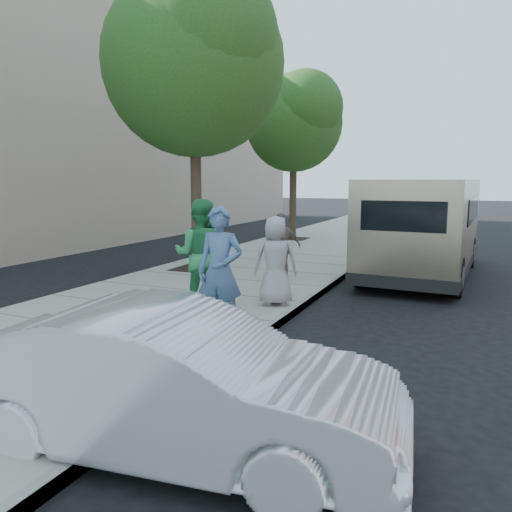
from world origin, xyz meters
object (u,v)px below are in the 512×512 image
Objects in this scene: person_officer at (220,271)px; person_gray_shirt at (276,261)px; sedan at (175,383)px; tree_far at (295,119)px; person_striped_polo at (282,247)px; tree_near at (195,58)px; person_green_shirt at (201,254)px; parking_meter at (276,254)px; van at (424,225)px.

person_officer is 1.16× the size of person_gray_shirt.
person_officer is (-1.09, 2.94, 0.45)m from sedan.
sedan is at bearing -74.41° from tree_far.
person_striped_polo is at bearing -72.47° from tree_far.
person_gray_shirt is (3.31, -2.81, -4.55)m from tree_near.
tree_near is 6.06m from person_green_shirt.
tree_near is 5.32m from person_striped_polo.
person_gray_shirt is at bearing -82.07° from parking_meter.
parking_meter reaches higher than sedan.
person_gray_shirt is (-2.19, -5.05, -0.33)m from van.
van is at bearing -44.29° from tree_far.
person_green_shirt is at bearing 10.35° from person_gray_shirt.
parking_meter is (3.14, -2.34, -4.49)m from tree_near.
person_striped_polo is (0.47, 2.95, -0.21)m from person_green_shirt.
tree_near is at bearing -155.06° from van.
tree_near is at bearing 22.34° from sedan.
person_gray_shirt is (-0.99, 4.99, 0.32)m from sedan.
tree_near reaches higher than person_officer.
tree_near is at bearing 117.26° from person_officer.
van is (2.36, 4.58, 0.27)m from parking_meter.
van is at bearing 51.02° from parking_meter.
person_gray_shirt is at bearing -110.66° from van.
parking_meter is 5.16m from van.
tree_near is 7.28m from van.
tree_far is 3.23× the size of person_green_shirt.
van reaches higher than parking_meter.
parking_meter is 5.60m from sedan.
tree_far is (-0.00, 7.60, -0.66)m from tree_near.
person_officer reaches higher than sedan.
person_gray_shirt is (0.17, -0.47, -0.06)m from parking_meter.
person_officer is 1.23× the size of person_striped_polo.
person_green_shirt is (-3.36, -5.83, -0.17)m from van.
person_striped_polo is (-0.70, 2.18, -0.05)m from person_gray_shirt.
sedan is 5.10m from person_gray_shirt.
tree_near is 4.72× the size of person_striped_polo.
parking_meter is 0.50m from person_gray_shirt.
van reaches higher than person_officer.
person_green_shirt is (2.14, -3.59, -4.39)m from tree_near.
person_officer is 2.06m from person_gray_shirt.
sedan is at bearing -94.00° from van.
van reaches higher than person_striped_polo.
sedan is 2.05× the size of person_green_shirt.
person_striped_polo is (2.60, -0.64, -4.60)m from tree_near.
person_gray_shirt is at bearing -40.41° from tree_near.
tree_near reaches higher than person_green_shirt.
tree_near is 4.46× the size of person_gray_shirt.
person_gray_shirt reaches higher than person_striped_polo.
van is at bearing -173.52° from person_striped_polo.
person_officer is (3.21, -4.87, -4.42)m from tree_near.
parking_meter is 0.30× the size of sedan.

